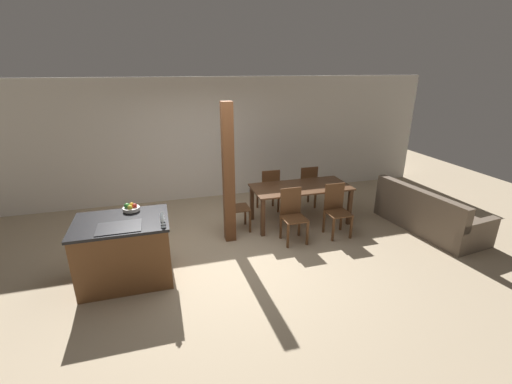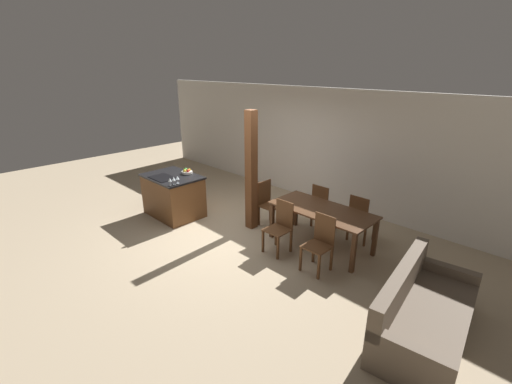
{
  "view_description": "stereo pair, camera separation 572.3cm",
  "coord_description": "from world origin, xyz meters",
  "px_view_note": "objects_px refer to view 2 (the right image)",
  "views": [
    {
      "loc": [
        -0.87,
        -4.89,
        2.9
      ],
      "look_at": [
        0.6,
        0.2,
        0.95
      ],
      "focal_mm": 24.0,
      "sensor_mm": 36.0,
      "label": 1
    },
    {
      "loc": [
        4.78,
        -4.05,
        3.17
      ],
      "look_at": [
        0.6,
        0.2,
        0.95
      ],
      "focal_mm": 24.0,
      "sensor_mm": 36.0,
      "label": 2
    }
  ],
  "objects_px": {
    "wine_glass_near": "(170,180)",
    "dining_chair_near_right": "(320,242)",
    "couch": "(423,315)",
    "timber_post": "(251,172)",
    "dining_chair_far_left": "(322,206)",
    "wine_glass_middle": "(174,179)",
    "fruit_bowl": "(187,172)",
    "wine_glass_far": "(177,178)",
    "kitchen_island": "(174,195)",
    "dining_table": "(322,214)",
    "dining_chair_near_left": "(280,226)",
    "dining_chair_far_right": "(360,218)",
    "dining_chair_head_end": "(268,203)"
  },
  "relations": [
    {
      "from": "kitchen_island",
      "to": "dining_chair_far_left",
      "type": "distance_m",
      "value": 3.24
    },
    {
      "from": "kitchen_island",
      "to": "timber_post",
      "type": "height_order",
      "value": "timber_post"
    },
    {
      "from": "fruit_bowl",
      "to": "wine_glass_far",
      "type": "bearing_deg",
      "value": -50.37
    },
    {
      "from": "dining_chair_far_left",
      "to": "wine_glass_middle",
      "type": "bearing_deg",
      "value": 43.6
    },
    {
      "from": "dining_chair_far_left",
      "to": "dining_chair_far_right",
      "type": "distance_m",
      "value": 0.84
    },
    {
      "from": "wine_glass_middle",
      "to": "dining_chair_far_right",
      "type": "xyz_separation_m",
      "value": [
        3.01,
        2.06,
        -0.56
      ]
    },
    {
      "from": "kitchen_island",
      "to": "wine_glass_far",
      "type": "xyz_separation_m",
      "value": [
        0.55,
        -0.21,
        0.58
      ]
    },
    {
      "from": "wine_glass_middle",
      "to": "dining_chair_head_end",
      "type": "bearing_deg",
      "value": 47.84
    },
    {
      "from": "couch",
      "to": "timber_post",
      "type": "bearing_deg",
      "value": 73.11
    },
    {
      "from": "dining_chair_head_end",
      "to": "couch",
      "type": "relative_size",
      "value": 0.45
    },
    {
      "from": "kitchen_island",
      "to": "dining_chair_near_right",
      "type": "height_order",
      "value": "dining_chair_near_right"
    },
    {
      "from": "couch",
      "to": "dining_chair_near_left",
      "type": "bearing_deg",
      "value": 76.11
    },
    {
      "from": "dining_chair_far_left",
      "to": "dining_chair_head_end",
      "type": "bearing_deg",
      "value": 36.34
    },
    {
      "from": "dining_chair_far_left",
      "to": "couch",
      "type": "height_order",
      "value": "dining_chair_far_left"
    },
    {
      "from": "wine_glass_near",
      "to": "couch",
      "type": "bearing_deg",
      "value": 6.27
    },
    {
      "from": "wine_glass_near",
      "to": "dining_chair_head_end",
      "type": "bearing_deg",
      "value": 49.55
    },
    {
      "from": "fruit_bowl",
      "to": "couch",
      "type": "xyz_separation_m",
      "value": [
        5.2,
        -0.17,
        -0.7
      ]
    },
    {
      "from": "kitchen_island",
      "to": "dining_chair_near_right",
      "type": "relative_size",
      "value": 1.35
    },
    {
      "from": "wine_glass_near",
      "to": "dining_chair_head_end",
      "type": "distance_m",
      "value": 2.04
    },
    {
      "from": "wine_glass_near",
      "to": "wine_glass_far",
      "type": "relative_size",
      "value": 1.0
    },
    {
      "from": "kitchen_island",
      "to": "timber_post",
      "type": "distance_m",
      "value": 1.98
    },
    {
      "from": "kitchen_island",
      "to": "couch",
      "type": "relative_size",
      "value": 0.61
    },
    {
      "from": "wine_glass_near",
      "to": "dining_chair_far_left",
      "type": "distance_m",
      "value": 3.1
    },
    {
      "from": "wine_glass_far",
      "to": "dining_chair_near_right",
      "type": "bearing_deg",
      "value": 12.39
    },
    {
      "from": "dining_table",
      "to": "fruit_bowl",
      "type": "bearing_deg",
      "value": -165.15
    },
    {
      "from": "wine_glass_near",
      "to": "dining_chair_near_right",
      "type": "xyz_separation_m",
      "value": [
        3.01,
        0.84,
        -0.56
      ]
    },
    {
      "from": "dining_chair_near_right",
      "to": "dining_chair_far_right",
      "type": "xyz_separation_m",
      "value": [
        0.0,
        1.31,
        0.0
      ]
    },
    {
      "from": "dining_table",
      "to": "dining_chair_near_left",
      "type": "xyz_separation_m",
      "value": [
        -0.42,
        -0.66,
        -0.16
      ]
    },
    {
      "from": "dining_chair_near_left",
      "to": "couch",
      "type": "relative_size",
      "value": 0.45
    },
    {
      "from": "wine_glass_middle",
      "to": "couch",
      "type": "relative_size",
      "value": 0.07
    },
    {
      "from": "wine_glass_middle",
      "to": "timber_post",
      "type": "distance_m",
      "value": 1.55
    },
    {
      "from": "wine_glass_middle",
      "to": "dining_chair_near_right",
      "type": "distance_m",
      "value": 3.15
    },
    {
      "from": "kitchen_island",
      "to": "dining_chair_far_left",
      "type": "height_order",
      "value": "dining_chair_far_left"
    },
    {
      "from": "kitchen_island",
      "to": "dining_chair_near_left",
      "type": "bearing_deg",
      "value": 9.45
    },
    {
      "from": "wine_glass_near",
      "to": "timber_post",
      "type": "xyz_separation_m",
      "value": [
        1.12,
        1.16,
        0.15
      ]
    },
    {
      "from": "wine_glass_middle",
      "to": "dining_chair_near_left",
      "type": "xyz_separation_m",
      "value": [
        2.16,
        0.75,
        -0.56
      ]
    },
    {
      "from": "kitchen_island",
      "to": "wine_glass_far",
      "type": "distance_m",
      "value": 0.83
    },
    {
      "from": "dining_chair_head_end",
      "to": "timber_post",
      "type": "relative_size",
      "value": 0.39
    },
    {
      "from": "fruit_bowl",
      "to": "wine_glass_far",
      "type": "height_order",
      "value": "wine_glass_far"
    },
    {
      "from": "wine_glass_near",
      "to": "dining_chair_near_right",
      "type": "relative_size",
      "value": 0.16
    },
    {
      "from": "wine_glass_far",
      "to": "dining_chair_far_left",
      "type": "bearing_deg",
      "value": 42.37
    },
    {
      "from": "dining_chair_near_right",
      "to": "wine_glass_middle",
      "type": "bearing_deg",
      "value": -166.04
    },
    {
      "from": "dining_chair_far_left",
      "to": "couch",
      "type": "xyz_separation_m",
      "value": [
        2.6,
        -1.62,
        -0.22
      ]
    },
    {
      "from": "kitchen_island",
      "to": "wine_glass_middle",
      "type": "distance_m",
      "value": 0.86
    },
    {
      "from": "wine_glass_far",
      "to": "dining_chair_head_end",
      "type": "xyz_separation_m",
      "value": [
        1.27,
        1.32,
        -0.56
      ]
    },
    {
      "from": "dining_chair_far_right",
      "to": "couch",
      "type": "xyz_separation_m",
      "value": [
        1.76,
        -1.62,
        -0.22
      ]
    },
    {
      "from": "dining_chair_near_left",
      "to": "dining_chair_head_end",
      "type": "bearing_deg",
      "value": 143.66
    },
    {
      "from": "wine_glass_middle",
      "to": "dining_chair_near_right",
      "type": "height_order",
      "value": "wine_glass_middle"
    },
    {
      "from": "dining_chair_far_left",
      "to": "timber_post",
      "type": "height_order",
      "value": "timber_post"
    },
    {
      "from": "wine_glass_near",
      "to": "dining_chair_near_left",
      "type": "distance_m",
      "value": 2.39
    }
  ]
}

